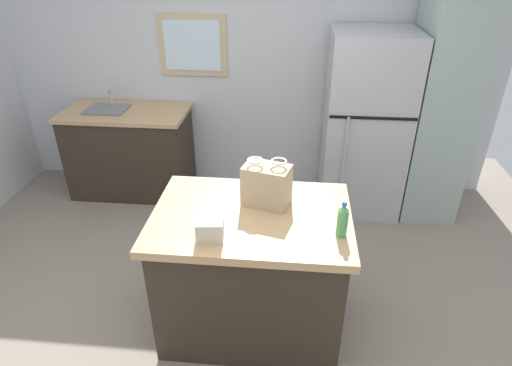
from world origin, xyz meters
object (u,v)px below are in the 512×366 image
object	(u,v)px
tall_cabinet	(440,108)
bottle	(342,221)
kitchen_island	(252,271)
refrigerator	(365,125)
shopping_bag	(267,185)
small_box	(210,229)

from	to	relation	value
tall_cabinet	bottle	world-z (taller)	tall_cabinet
kitchen_island	tall_cabinet	size ratio (longest dim) A/B	0.58
refrigerator	shopping_bag	bearing A→B (deg)	-117.53
kitchen_island	small_box	distance (m)	0.62
kitchen_island	bottle	bearing A→B (deg)	-17.63
refrigerator	small_box	bearing A→B (deg)	-119.34
tall_cabinet	refrigerator	bearing A→B (deg)	-179.98
refrigerator	shopping_bag	world-z (taller)	refrigerator
shopping_bag	kitchen_island	bearing A→B (deg)	-122.49
shopping_bag	bottle	world-z (taller)	shopping_bag
shopping_bag	bottle	size ratio (longest dim) A/B	1.44
small_box	bottle	distance (m)	0.75
small_box	bottle	bearing A→B (deg)	7.55
kitchen_island	shopping_bag	distance (m)	0.61
bottle	small_box	bearing A→B (deg)	-172.45
refrigerator	bottle	bearing A→B (deg)	-101.20
tall_cabinet	small_box	distance (m)	2.65
kitchen_island	small_box	size ratio (longest dim) A/B	8.11
refrigerator	tall_cabinet	bearing A→B (deg)	0.02
kitchen_island	refrigerator	size ratio (longest dim) A/B	0.71
shopping_bag	small_box	distance (m)	0.50
refrigerator	shopping_bag	size ratio (longest dim) A/B	5.32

